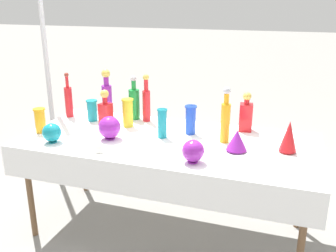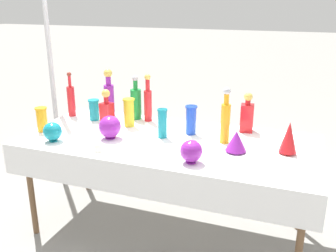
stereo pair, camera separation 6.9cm
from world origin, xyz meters
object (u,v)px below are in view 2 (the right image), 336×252
at_px(tall_bottle_4, 71,99).
at_px(slender_vase_3, 94,109).
at_px(tall_bottle_0, 148,101).
at_px(slender_vase_4, 162,123).
at_px(slender_vase_2, 191,119).
at_px(round_bowl_2, 191,151).
at_px(fluted_vase_0, 236,141).
at_px(canopy_pole, 51,71).
at_px(slender_vase_0, 42,119).
at_px(fluted_vase_1, 289,138).
at_px(round_bowl_1, 52,131).
at_px(square_decanter_1, 247,115).
at_px(round_bowl_0, 110,127).
at_px(slender_vase_1, 129,112).
at_px(square_decanter_0, 107,111).
at_px(tall_bottle_1, 225,119).
at_px(tall_bottle_2, 136,102).
at_px(tall_bottle_3, 109,95).
at_px(cardboard_box_behind_left, 201,165).

xyz_separation_m(tall_bottle_4, slender_vase_3, (0.24, -0.04, -0.05)).
height_order(tall_bottle_0, slender_vase_4, tall_bottle_0).
height_order(slender_vase_2, round_bowl_2, slender_vase_2).
distance_m(fluted_vase_0, canopy_pole, 1.98).
height_order(slender_vase_0, fluted_vase_1, fluted_vase_1).
distance_m(fluted_vase_0, round_bowl_1, 1.27).
distance_m(tall_bottle_0, round_bowl_2, 0.89).
xyz_separation_m(tall_bottle_0, square_decanter_1, (0.80, 0.02, -0.04)).
xyz_separation_m(round_bowl_0, round_bowl_1, (-0.35, -0.19, -0.01)).
height_order(square_decanter_1, round_bowl_1, square_decanter_1).
xyz_separation_m(fluted_vase_0, canopy_pole, (-1.86, 0.61, 0.23)).
xyz_separation_m(slender_vase_1, canopy_pole, (-0.98, 0.38, 0.19)).
bearing_deg(round_bowl_1, slender_vase_0, 143.35).
bearing_deg(round_bowl_0, fluted_vase_1, 6.93).
bearing_deg(slender_vase_3, square_decanter_0, -34.29).
bearing_deg(square_decanter_1, tall_bottle_1, -109.83).
bearing_deg(round_bowl_2, slender_vase_1, 142.76).
height_order(square_decanter_1, round_bowl_0, square_decanter_1).
relative_size(tall_bottle_2, round_bowl_1, 2.62).
relative_size(tall_bottle_2, slender_vase_1, 1.64).
bearing_deg(tall_bottle_0, tall_bottle_4, -171.90).
relative_size(tall_bottle_0, slender_vase_1, 1.75).
relative_size(square_decanter_1, fluted_vase_1, 1.41).
xyz_separation_m(tall_bottle_3, round_bowl_2, (0.94, -0.70, -0.10)).
height_order(tall_bottle_0, slender_vase_3, tall_bottle_0).
relative_size(tall_bottle_1, slender_vase_0, 2.13).
height_order(tall_bottle_3, square_decanter_0, tall_bottle_3).
distance_m(tall_bottle_2, canopy_pole, 0.98).
relative_size(tall_bottle_1, tall_bottle_2, 1.08).
relative_size(tall_bottle_0, round_bowl_1, 2.80).
bearing_deg(fluted_vase_1, canopy_pole, 166.48).
bearing_deg(tall_bottle_2, tall_bottle_0, -10.67).
height_order(square_decanter_1, slender_vase_4, square_decanter_1).
bearing_deg(cardboard_box_behind_left, tall_bottle_2, -127.01).
height_order(tall_bottle_0, slender_vase_2, tall_bottle_0).
bearing_deg(square_decanter_0, round_bowl_1, -118.41).
relative_size(tall_bottle_4, slender_vase_0, 2.04).
bearing_deg(slender_vase_1, square_decanter_1, 12.47).
bearing_deg(tall_bottle_1, round_bowl_1, -160.96).
relative_size(slender_vase_1, cardboard_box_behind_left, 0.45).
bearing_deg(round_bowl_1, tall_bottle_2, 64.55).
height_order(tall_bottle_3, tall_bottle_4, tall_bottle_3).
distance_m(tall_bottle_3, square_decanter_1, 1.16).
bearing_deg(square_decanter_0, round_bowl_0, -56.53).
height_order(square_decanter_0, slender_vase_3, square_decanter_0).
relative_size(tall_bottle_3, fluted_vase_1, 1.89).
distance_m(tall_bottle_3, cardboard_box_behind_left, 1.18).
distance_m(slender_vase_3, round_bowl_2, 1.14).
relative_size(square_decanter_0, round_bowl_2, 2.09).
xyz_separation_m(tall_bottle_3, slender_vase_2, (0.79, -0.21, -0.06)).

